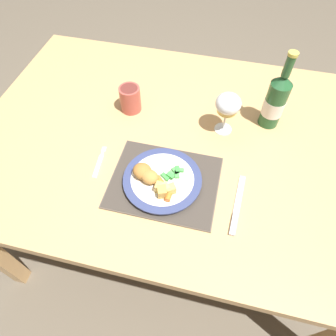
% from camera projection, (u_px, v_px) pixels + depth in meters
% --- Properties ---
extents(ground_plane, '(6.00, 6.00, 0.00)m').
position_uv_depth(ground_plane, '(174.00, 225.00, 1.67)').
color(ground_plane, brown).
extents(dining_table, '(1.47, 1.02, 0.74)m').
position_uv_depth(dining_table, '(178.00, 150.00, 1.14)').
color(dining_table, tan).
rests_on(dining_table, ground).
extents(placemat, '(0.34, 0.27, 0.01)m').
position_uv_depth(placemat, '(166.00, 182.00, 0.95)').
color(placemat, brown).
rests_on(placemat, dining_table).
extents(dinner_plate, '(0.25, 0.25, 0.02)m').
position_uv_depth(dinner_plate, '(162.00, 180.00, 0.94)').
color(dinner_plate, white).
rests_on(dinner_plate, placemat).
extents(breaded_croquettes, '(0.10, 0.09, 0.04)m').
position_uv_depth(breaded_croquettes, '(145.00, 174.00, 0.92)').
color(breaded_croquettes, '#A87033').
rests_on(breaded_croquettes, dinner_plate).
extents(green_beans_pile, '(0.07, 0.06, 0.02)m').
position_uv_depth(green_beans_pile, '(173.00, 174.00, 0.94)').
color(green_beans_pile, green).
rests_on(green_beans_pile, dinner_plate).
extents(glazed_carrots, '(0.07, 0.08, 0.02)m').
position_uv_depth(glazed_carrots, '(164.00, 189.00, 0.90)').
color(glazed_carrots, '#CC5119').
rests_on(glazed_carrots, dinner_plate).
extents(fork, '(0.03, 0.13, 0.01)m').
position_uv_depth(fork, '(99.00, 164.00, 1.00)').
color(fork, silver).
rests_on(fork, dining_table).
extents(table_knife, '(0.03, 0.21, 0.01)m').
position_uv_depth(table_knife, '(237.00, 209.00, 0.90)').
color(table_knife, silver).
rests_on(table_knife, dining_table).
extents(wine_glass, '(0.09, 0.09, 0.16)m').
position_uv_depth(wine_glass, '(228.00, 105.00, 1.00)').
color(wine_glass, silver).
rests_on(wine_glass, dining_table).
extents(bottle, '(0.07, 0.07, 0.29)m').
position_uv_depth(bottle, '(276.00, 101.00, 1.03)').
color(bottle, '#23562D').
rests_on(bottle, dining_table).
extents(roast_potatoes, '(0.07, 0.05, 0.03)m').
position_uv_depth(roast_potatoes, '(163.00, 189.00, 0.90)').
color(roast_potatoes, gold).
rests_on(roast_potatoes, dinner_plate).
extents(drinking_cup, '(0.08, 0.08, 0.10)m').
position_uv_depth(drinking_cup, '(130.00, 98.00, 1.11)').
color(drinking_cup, '#B24C42').
rests_on(drinking_cup, dining_table).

